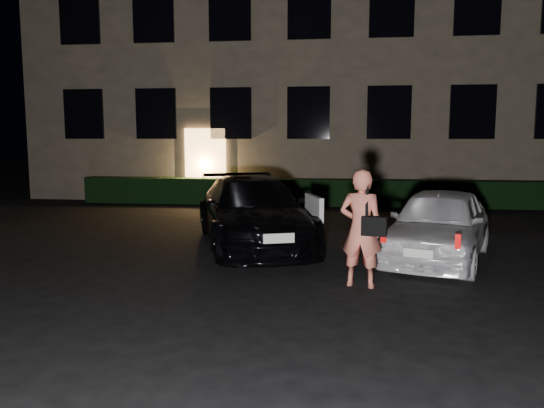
# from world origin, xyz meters

# --- Properties ---
(ground) EXTENTS (80.00, 80.00, 0.00)m
(ground) POSITION_xyz_m (0.00, 0.00, 0.00)
(ground) COLOR black
(ground) RESTS_ON ground
(building) EXTENTS (20.00, 8.11, 12.00)m
(building) POSITION_xyz_m (-0.00, 14.99, 6.00)
(building) COLOR brown
(building) RESTS_ON ground
(hedge) EXTENTS (15.00, 0.70, 0.85)m
(hedge) POSITION_xyz_m (0.00, 10.50, 0.42)
(hedge) COLOR black
(hedge) RESTS_ON ground
(sedan) EXTENTS (3.41, 5.17, 1.39)m
(sedan) POSITION_xyz_m (-0.72, 3.89, 0.70)
(sedan) COLOR black
(sedan) RESTS_ON ground
(hatch) EXTENTS (2.70, 4.12, 1.31)m
(hatch) POSITION_xyz_m (2.82, 2.98, 0.65)
(hatch) COLOR white
(hatch) RESTS_ON ground
(man) EXTENTS (0.73, 0.56, 1.75)m
(man) POSITION_xyz_m (1.36, 1.08, 0.88)
(man) COLOR #E2735C
(man) RESTS_ON ground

